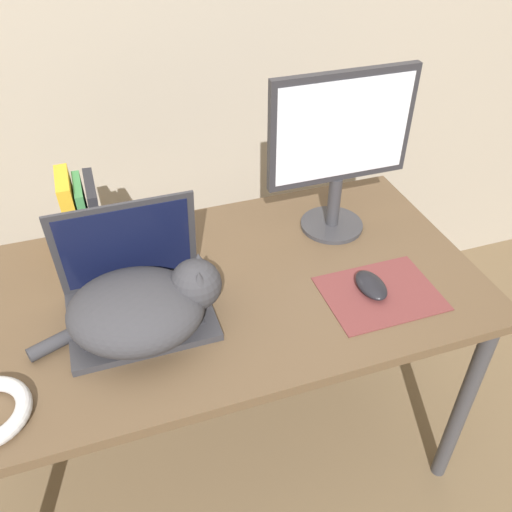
{
  "coord_description": "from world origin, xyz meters",
  "views": [
    {
      "loc": [
        -0.21,
        -0.64,
        1.61
      ],
      "look_at": [
        0.11,
        0.32,
        0.81
      ],
      "focal_mm": 38.0,
      "sensor_mm": 36.0,
      "label": 1
    }
  ],
  "objects_px": {
    "computer_mouse": "(371,285)",
    "book_row": "(82,215)",
    "cat": "(144,307)",
    "external_monitor": "(340,145)",
    "laptop": "(137,294)",
    "webcam": "(163,210)"
  },
  "relations": [
    {
      "from": "cat",
      "to": "webcam",
      "type": "distance_m",
      "value": 0.42
    },
    {
      "from": "external_monitor",
      "to": "webcam",
      "type": "xyz_separation_m",
      "value": [
        -0.45,
        0.16,
        -0.21
      ]
    },
    {
      "from": "external_monitor",
      "to": "book_row",
      "type": "height_order",
      "value": "external_monitor"
    },
    {
      "from": "laptop",
      "to": "webcam",
      "type": "relative_size",
      "value": 4.13
    },
    {
      "from": "cat",
      "to": "book_row",
      "type": "xyz_separation_m",
      "value": [
        -0.1,
        0.36,
        0.03
      ]
    },
    {
      "from": "laptop",
      "to": "cat",
      "type": "bearing_deg",
      "value": -83.79
    },
    {
      "from": "laptop",
      "to": "webcam",
      "type": "distance_m",
      "value": 0.35
    },
    {
      "from": "cat",
      "to": "computer_mouse",
      "type": "bearing_deg",
      "value": -4.57
    },
    {
      "from": "laptop",
      "to": "computer_mouse",
      "type": "distance_m",
      "value": 0.57
    },
    {
      "from": "external_monitor",
      "to": "webcam",
      "type": "height_order",
      "value": "external_monitor"
    },
    {
      "from": "book_row",
      "to": "webcam",
      "type": "xyz_separation_m",
      "value": [
        0.22,
        0.03,
        -0.05
      ]
    },
    {
      "from": "external_monitor",
      "to": "computer_mouse",
      "type": "bearing_deg",
      "value": -94.86
    },
    {
      "from": "external_monitor",
      "to": "webcam",
      "type": "bearing_deg",
      "value": 160.21
    },
    {
      "from": "laptop",
      "to": "computer_mouse",
      "type": "bearing_deg",
      "value": -11.6
    },
    {
      "from": "cat",
      "to": "external_monitor",
      "type": "distance_m",
      "value": 0.65
    },
    {
      "from": "computer_mouse",
      "to": "book_row",
      "type": "height_order",
      "value": "book_row"
    },
    {
      "from": "computer_mouse",
      "to": "book_row",
      "type": "relative_size",
      "value": 0.5
    },
    {
      "from": "laptop",
      "to": "external_monitor",
      "type": "xyz_separation_m",
      "value": [
        0.58,
        0.17,
        0.21
      ]
    },
    {
      "from": "laptop",
      "to": "computer_mouse",
      "type": "xyz_separation_m",
      "value": [
        0.55,
        -0.11,
        -0.03
      ]
    },
    {
      "from": "book_row",
      "to": "external_monitor",
      "type": "bearing_deg",
      "value": -10.9
    },
    {
      "from": "computer_mouse",
      "to": "cat",
      "type": "bearing_deg",
      "value": 175.43
    },
    {
      "from": "webcam",
      "to": "book_row",
      "type": "bearing_deg",
      "value": -170.96
    }
  ]
}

